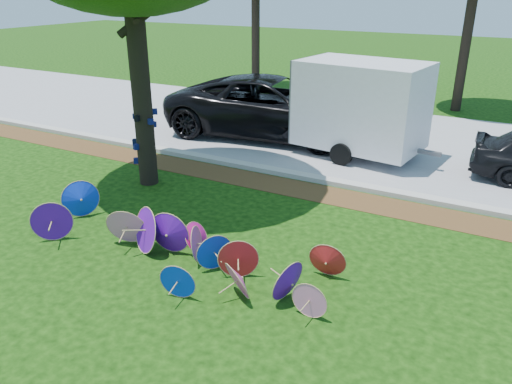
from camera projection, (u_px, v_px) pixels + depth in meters
ground at (172, 278)px, 8.22m from camera, size 90.00×90.00×0.00m
mulch_strip at (287, 187)px, 11.86m from camera, size 90.00×1.00×0.01m
curb at (299, 175)px, 12.41m from camera, size 90.00×0.30×0.12m
street at (352, 136)px, 15.79m from camera, size 90.00×8.00×0.01m
parasol_pile at (172, 240)px, 8.66m from camera, size 6.02×1.89×0.86m
black_van at (273, 107)px, 15.53m from camera, size 6.91×3.86×1.83m
cargo_trailer at (362, 104)px, 13.52m from camera, size 3.51×2.48×2.88m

